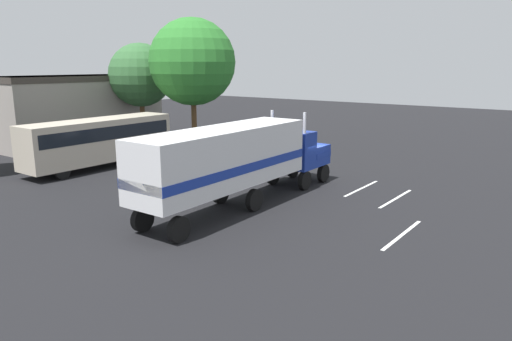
{
  "coord_description": "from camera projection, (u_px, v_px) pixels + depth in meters",
  "views": [
    {
      "loc": [
        -24.14,
        -14.39,
        7.11
      ],
      "look_at": [
        -4.59,
        0.12,
        1.6
      ],
      "focal_mm": 32.94,
      "sensor_mm": 36.0,
      "label": 1
    }
  ],
  "objects": [
    {
      "name": "building_backdrop",
      "position": [
        79.0,
        107.0,
        42.91
      ],
      "size": [
        15.01,
        6.3,
        6.15
      ],
      "color": "#9E938C",
      "rests_on": "ground_plane"
    },
    {
      "name": "tree_center",
      "position": [
        192.0,
        62.0,
        38.57
      ],
      "size": [
        7.13,
        7.13,
        10.88
      ],
      "color": "brown",
      "rests_on": "ground_plane"
    },
    {
      "name": "ground_plane",
      "position": [
        302.0,
        183.0,
        28.84
      ],
      "size": [
        120.0,
        120.0,
        0.0
      ],
      "primitive_type": "plane",
      "color": "black"
    },
    {
      "name": "semi_truck",
      "position": [
        238.0,
        158.0,
        23.54
      ],
      "size": [
        14.21,
        3.11,
        4.5
      ],
      "color": "#193399",
      "rests_on": "ground_plane"
    },
    {
      "name": "lane_stripe_mid",
      "position": [
        396.0,
        199.0,
        25.46
      ],
      "size": [
        4.4,
        0.23,
        0.01
      ],
      "primitive_type": "cube",
      "rotation": [
        0.0,
        0.0,
        -0.02
      ],
      "color": "silver",
      "rests_on": "ground_plane"
    },
    {
      "name": "parked_bus",
      "position": [
        99.0,
        138.0,
        32.86
      ],
      "size": [
        11.02,
        2.68,
        3.4
      ],
      "color": "#BFB29E",
      "rests_on": "ground_plane"
    },
    {
      "name": "lane_stripe_near",
      "position": [
        362.0,
        188.0,
        27.54
      ],
      "size": [
        4.4,
        0.19,
        0.01
      ],
      "primitive_type": "cube",
      "rotation": [
        0.0,
        0.0,
        -0.01
      ],
      "color": "silver",
      "rests_on": "ground_plane"
    },
    {
      "name": "person_bystander",
      "position": [
        234.0,
        170.0,
        28.37
      ],
      "size": [
        0.34,
        0.46,
        1.63
      ],
      "color": "#2D3347",
      "rests_on": "ground_plane"
    },
    {
      "name": "lane_stripe_far",
      "position": [
        402.0,
        235.0,
        20.06
      ],
      "size": [
        4.4,
        0.19,
        0.01
      ],
      "primitive_type": "cube",
      "rotation": [
        0.0,
        0.0,
        -0.01
      ],
      "color": "silver",
      "rests_on": "ground_plane"
    },
    {
      "name": "tree_left",
      "position": [
        140.0,
        75.0,
        42.82
      ],
      "size": [
        5.75,
        5.75,
        9.04
      ],
      "color": "brown",
      "rests_on": "ground_plane"
    }
  ]
}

